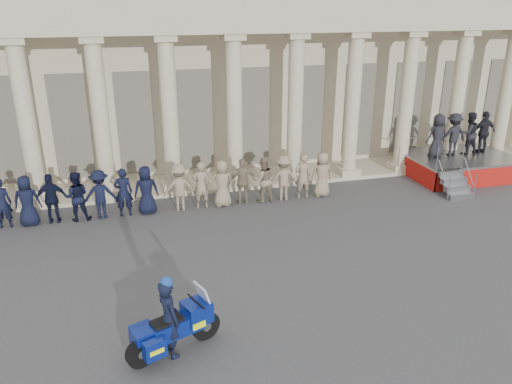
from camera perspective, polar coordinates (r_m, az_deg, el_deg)
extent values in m
plane|color=#39393B|center=(14.08, -0.28, -11.00)|extent=(90.00, 90.00, 0.00)
cube|color=tan|center=(26.88, -8.71, 14.46)|extent=(40.00, 10.00, 9.00)
cube|color=tan|center=(21.86, -6.15, 1.14)|extent=(40.00, 2.60, 0.15)
cube|color=tan|center=(19.79, -6.55, 18.95)|extent=(35.80, 1.00, 1.00)
cube|color=tan|center=(21.11, -23.49, -0.64)|extent=(0.90, 0.90, 0.30)
cylinder|color=tan|center=(20.30, -24.69, 7.13)|extent=(0.64, 0.64, 5.60)
cube|color=tan|center=(19.90, -26.00, 15.28)|extent=(0.85, 0.85, 0.24)
cube|color=tan|center=(20.84, -16.45, 0.02)|extent=(0.90, 0.90, 0.30)
cylinder|color=tan|center=(20.02, -17.32, 7.93)|extent=(0.64, 0.64, 5.60)
cube|color=tan|center=(19.61, -18.27, 16.24)|extent=(0.85, 0.85, 0.24)
cube|color=tan|center=(20.89, -9.34, 0.68)|extent=(0.90, 0.90, 0.30)
cylinder|color=tan|center=(20.07, -9.84, 8.60)|extent=(0.64, 0.64, 5.60)
cube|color=tan|center=(19.67, -10.38, 16.93)|extent=(0.85, 0.85, 0.24)
cube|color=tan|center=(21.26, -2.37, 1.32)|extent=(0.90, 0.90, 0.30)
cylinder|color=tan|center=(20.46, -2.49, 9.12)|extent=(0.64, 0.64, 5.60)
cube|color=tan|center=(20.06, -2.63, 17.31)|extent=(0.85, 0.85, 0.24)
cube|color=tan|center=(21.94, 4.27, 1.90)|extent=(0.90, 0.90, 0.30)
cylinder|color=tan|center=(21.16, 4.49, 9.47)|extent=(0.64, 0.64, 5.60)
cube|color=tan|center=(20.78, 4.73, 17.39)|extent=(0.85, 0.85, 0.24)
cube|color=tan|center=(22.89, 10.44, 2.43)|extent=(0.90, 0.90, 0.30)
cylinder|color=tan|center=(22.15, 10.95, 9.68)|extent=(0.64, 0.64, 5.60)
cube|color=tan|center=(21.78, 11.49, 17.22)|extent=(0.85, 0.85, 0.24)
cube|color=tan|center=(24.09, 16.06, 2.88)|extent=(0.90, 0.90, 0.30)
cylinder|color=tan|center=(23.38, 16.79, 9.76)|extent=(0.64, 0.64, 5.60)
cube|color=tan|center=(23.03, 17.58, 16.88)|extent=(0.85, 0.85, 0.24)
cube|color=tan|center=(25.49, 21.11, 3.26)|extent=(0.90, 0.90, 0.30)
cylinder|color=tan|center=(24.83, 22.01, 9.75)|extent=(0.64, 0.64, 5.60)
cube|color=tan|center=(24.50, 22.96, 16.43)|extent=(0.85, 0.85, 0.24)
cube|color=tan|center=(27.08, 25.61, 3.58)|extent=(0.90, 0.90, 0.30)
cylinder|color=tan|center=(26.45, 26.61, 9.68)|extent=(0.64, 0.64, 5.60)
cube|color=black|center=(22.63, -26.93, 6.20)|extent=(1.30, 0.12, 4.20)
cube|color=black|center=(22.23, -20.37, 6.94)|extent=(1.30, 0.12, 4.20)
cube|color=black|center=(22.12, -13.63, 7.60)|extent=(1.30, 0.12, 4.20)
cube|color=black|center=(22.32, -6.90, 8.16)|extent=(1.30, 0.12, 4.20)
cube|color=black|center=(22.82, -0.37, 8.59)|extent=(1.30, 0.12, 4.20)
cube|color=black|center=(23.60, 5.83, 8.90)|extent=(1.30, 0.12, 4.20)
cube|color=black|center=(24.62, 11.58, 9.09)|extent=(1.30, 0.12, 4.20)
cube|color=black|center=(25.87, 16.82, 9.19)|extent=(1.30, 0.12, 4.20)
cube|color=black|center=(27.31, 21.55, 9.21)|extent=(1.30, 0.12, 4.20)
cube|color=black|center=(28.91, 25.79, 9.18)|extent=(1.30, 0.12, 4.20)
imported|color=black|center=(19.37, -27.08, -1.14)|extent=(0.67, 0.44, 1.83)
imported|color=black|center=(19.20, -24.70, -0.92)|extent=(0.90, 0.58, 1.83)
imported|color=black|center=(19.06, -22.29, -0.70)|extent=(1.08, 0.45, 1.83)
imported|color=black|center=(18.96, -19.85, -0.48)|extent=(0.89, 0.69, 1.83)
imported|color=black|center=(18.90, -17.39, -0.25)|extent=(1.19, 0.68, 1.83)
imported|color=black|center=(18.87, -14.91, -0.02)|extent=(0.67, 0.44, 1.83)
imported|color=black|center=(18.87, -12.43, 0.21)|extent=(0.90, 0.58, 1.83)
imported|color=#806F58|center=(18.94, -8.75, 0.55)|extent=(1.19, 0.68, 1.83)
imported|color=#806F58|center=(19.04, -6.31, 0.78)|extent=(0.67, 0.44, 1.83)
imported|color=#806F58|center=(19.16, -3.89, 1.00)|extent=(0.90, 0.58, 1.83)
imported|color=#806F58|center=(19.33, -1.50, 1.22)|extent=(1.08, 0.45, 1.83)
imported|color=#806F58|center=(19.52, 0.84, 1.43)|extent=(0.89, 0.69, 1.83)
imported|color=#806F58|center=(19.75, 3.13, 1.63)|extent=(1.19, 0.68, 1.83)
imported|color=#806F58|center=(20.01, 5.37, 1.83)|extent=(0.67, 0.44, 1.83)
imported|color=#806F58|center=(20.29, 7.54, 2.02)|extent=(0.90, 0.58, 1.83)
cube|color=gray|center=(24.37, 22.34, 3.77)|extent=(4.64, 3.31, 0.10)
cube|color=maroon|center=(23.29, 24.53, 1.47)|extent=(4.64, 0.04, 0.84)
cube|color=maroon|center=(23.21, 17.62, 2.35)|extent=(0.04, 3.31, 0.84)
cube|color=maroon|center=(25.93, 26.28, 3.04)|extent=(0.04, 3.31, 0.84)
cube|color=gray|center=(21.68, 22.35, -0.44)|extent=(1.10, 0.28, 0.23)
cube|color=gray|center=(21.80, 22.00, 0.40)|extent=(1.10, 0.28, 0.23)
cube|color=gray|center=(21.94, 21.66, 1.22)|extent=(1.10, 0.28, 0.23)
cube|color=gray|center=(22.08, 21.33, 2.03)|extent=(1.10, 0.28, 0.23)
cylinder|color=gray|center=(25.47, 20.39, 6.02)|extent=(4.64, 0.04, 0.04)
imported|color=black|center=(23.57, 20.04, 6.08)|extent=(0.93, 0.61, 1.91)
imported|color=black|center=(24.03, 21.62, 6.14)|extent=(1.23, 0.71, 1.91)
imported|color=black|center=(24.51, 23.14, 6.19)|extent=(0.93, 0.72, 1.91)
imported|color=black|center=(25.01, 24.61, 6.24)|extent=(1.12, 0.47, 1.91)
cylinder|color=black|center=(12.14, -5.79, -14.95)|extent=(0.71, 0.40, 0.71)
cylinder|color=black|center=(11.59, -12.95, -17.46)|extent=(0.71, 0.40, 0.71)
cube|color=navy|center=(11.67, -9.11, -14.90)|extent=(1.31, 0.87, 0.41)
cube|color=navy|center=(11.78, -6.79, -13.39)|extent=(0.75, 0.74, 0.48)
cube|color=silver|center=(11.92, -6.74, -14.37)|extent=(0.34, 0.39, 0.13)
cube|color=#B2BFCC|center=(11.65, -6.08, -11.62)|extent=(0.39, 0.54, 0.57)
cube|color=black|center=(11.47, -10.15, -14.37)|extent=(0.78, 0.60, 0.11)
cube|color=navy|center=(11.36, -12.86, -15.80)|extent=(0.48, 0.48, 0.24)
cube|color=navy|center=(11.24, -11.51, -17.18)|extent=(0.54, 0.40, 0.43)
cube|color=#E1FA0D|center=(11.24, -11.51, -17.18)|extent=(0.39, 0.36, 0.11)
cube|color=navy|center=(11.75, -13.02, -15.41)|extent=(0.54, 0.40, 0.43)
cube|color=#E1FA0D|center=(11.75, -13.02, -15.41)|extent=(0.39, 0.36, 0.11)
cylinder|color=silver|center=(11.89, -12.00, -16.43)|extent=(0.64, 0.34, 0.11)
cylinder|color=black|center=(11.63, -6.85, -12.34)|extent=(0.31, 0.71, 0.04)
imported|color=black|center=(11.46, -9.93, -14.02)|extent=(0.68, 0.81, 1.89)
sphere|color=navy|center=(10.97, -10.22, -10.18)|extent=(0.28, 0.28, 0.28)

